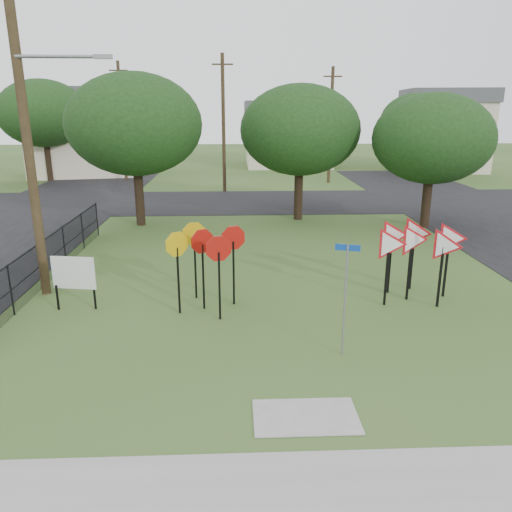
{
  "coord_description": "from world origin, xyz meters",
  "views": [
    {
      "loc": [
        -1.3,
        -10.56,
        5.68
      ],
      "look_at": [
        -0.72,
        3.0,
        1.6
      ],
      "focal_mm": 35.0,
      "sensor_mm": 36.0,
      "label": 1
    }
  ],
  "objects": [
    {
      "name": "house_right",
      "position": [
        18.0,
        36.0,
        3.65
      ],
      "size": [
        8.3,
        8.3,
        7.2
      ],
      "color": "beige",
      "rests_on": "ground"
    },
    {
      "name": "ground",
      "position": [
        0.0,
        0.0,
        0.0
      ],
      "size": [
        140.0,
        140.0,
        0.0
      ],
      "primitive_type": "plane",
      "color": "#32531F"
    },
    {
      "name": "house_left",
      "position": [
        -14.0,
        34.0,
        3.65
      ],
      "size": [
        10.58,
        8.88,
        7.2
      ],
      "color": "beige",
      "rests_on": "ground"
    },
    {
      "name": "info_board",
      "position": [
        -5.94,
        3.15,
        1.06
      ],
      "size": [
        1.27,
        0.25,
        1.6
      ],
      "color": "black",
      "rests_on": "ground"
    },
    {
      "name": "fence_run",
      "position": [
        -7.6,
        6.25,
        0.78
      ],
      "size": [
        0.05,
        11.55,
        1.5
      ],
      "color": "black",
      "rests_on": "ground"
    },
    {
      "name": "yield_sign_cluster",
      "position": [
        4.12,
        3.62,
        1.77
      ],
      "size": [
        3.08,
        2.07,
        2.41
      ],
      "color": "black",
      "rests_on": "ground"
    },
    {
      "name": "house_mid",
      "position": [
        4.0,
        40.0,
        3.15
      ],
      "size": [
        8.4,
        8.4,
        6.2
      ],
      "color": "beige",
      "rests_on": "ground"
    },
    {
      "name": "street_far",
      "position": [
        0.0,
        20.0,
        0.01
      ],
      "size": [
        60.0,
        8.0,
        0.02
      ],
      "primitive_type": "cube",
      "color": "black",
      "rests_on": "ground"
    },
    {
      "name": "far_pole_a",
      "position": [
        -2.0,
        24.0,
        4.6
      ],
      "size": [
        1.4,
        0.24,
        9.0
      ],
      "color": "#42331E",
      "rests_on": "ground"
    },
    {
      "name": "stop_sign_cluster",
      "position": [
        -2.03,
        3.13,
        1.79
      ],
      "size": [
        2.22,
        1.87,
        2.41
      ],
      "color": "black",
      "rests_on": "ground"
    },
    {
      "name": "far_pole_b",
      "position": [
        6.0,
        28.0,
        4.35
      ],
      "size": [
        1.4,
        0.24,
        8.5
      ],
      "color": "#42331E",
      "rests_on": "ground"
    },
    {
      "name": "tree_near_right",
      "position": [
        8.0,
        13.0,
        4.22
      ],
      "size": [
        5.6,
        5.6,
        6.33
      ],
      "color": "black",
      "rests_on": "ground"
    },
    {
      "name": "tree_far_right",
      "position": [
        14.0,
        32.0,
        4.54
      ],
      "size": [
        6.0,
        6.0,
        6.8
      ],
      "color": "black",
      "rests_on": "ground"
    },
    {
      "name": "curb_pad",
      "position": [
        0.0,
        -2.4,
        0.01
      ],
      "size": [
        2.0,
        1.2,
        0.02
      ],
      "primitive_type": "cube",
      "color": "gray",
      "rests_on": "ground"
    },
    {
      "name": "tree_near_left",
      "position": [
        -6.0,
        14.0,
        4.86
      ],
      "size": [
        6.4,
        6.4,
        7.27
      ],
      "color": "black",
      "rests_on": "ground"
    },
    {
      "name": "tree_near_mid",
      "position": [
        2.0,
        15.0,
        4.54
      ],
      "size": [
        6.0,
        6.0,
        6.8
      ],
      "color": "black",
      "rests_on": "ground"
    },
    {
      "name": "utility_pole_main",
      "position": [
        -7.24,
        4.5,
        5.21
      ],
      "size": [
        3.55,
        0.33,
        10.0
      ],
      "color": "#42331E",
      "rests_on": "ground"
    },
    {
      "name": "street_name_sign",
      "position": [
        1.21,
        0.08,
        1.58
      ],
      "size": [
        0.55,
        0.17,
        2.72
      ],
      "color": "gray",
      "rests_on": "ground"
    },
    {
      "name": "far_pole_c",
      "position": [
        -10.0,
        30.0,
        4.6
      ],
      "size": [
        1.4,
        0.24,
        9.0
      ],
      "color": "#42331E",
      "rests_on": "ground"
    },
    {
      "name": "tree_far_left",
      "position": [
        -16.0,
        30.0,
        5.17
      ],
      "size": [
        6.8,
        6.8,
        7.73
      ],
      "color": "black",
      "rests_on": "ground"
    },
    {
      "name": "sidewalk",
      "position": [
        0.0,
        -4.2,
        0.01
      ],
      "size": [
        30.0,
        1.6,
        0.02
      ],
      "primitive_type": "cube",
      "color": "gray",
      "rests_on": "ground"
    }
  ]
}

